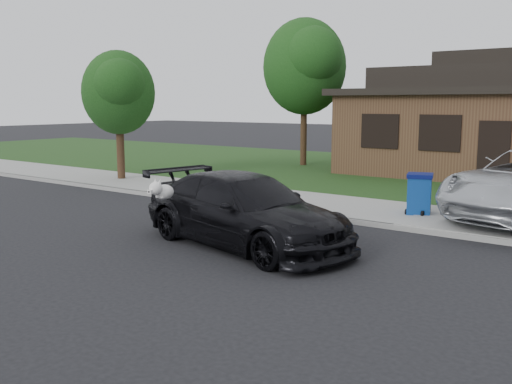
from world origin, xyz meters
The scene contains 8 objects.
ground centered at (0.00, 0.00, 0.00)m, with size 120.00×120.00×0.00m, color black.
sidewalk centered at (0.00, 5.00, 0.06)m, with size 60.00×3.00×0.12m, color gray.
curb centered at (0.00, 3.50, 0.06)m, with size 60.00×0.12×0.12m, color gray.
lawn centered at (0.00, 13.00, 0.07)m, with size 60.00×13.00×0.13m, color #193814.
sedan centered at (1.91, 0.33, 0.72)m, with size 5.28×2.98×1.44m.
recycling_bin centered at (3.75, 5.05, 0.63)m, with size 0.76×0.76×1.01m.
tree_0 centered at (-4.34, 12.88, 4.48)m, with size 3.78×3.60×6.34m.
tree_2 centered at (-7.38, 5.11, 3.27)m, with size 2.73×2.60×4.59m.
Camera 1 is at (8.72, -8.57, 2.85)m, focal length 40.00 mm.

